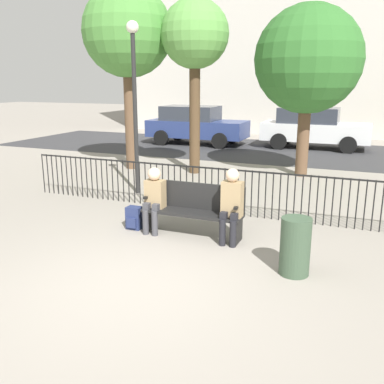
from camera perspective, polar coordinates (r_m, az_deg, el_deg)
name	(u,v)px	position (r m, az deg, el deg)	size (l,w,h in m)	color
ground_plane	(136,284)	(5.92, -7.53, -12.12)	(80.00, 80.00, 0.00)	gray
park_bench	(194,208)	(7.48, 0.23, -2.12)	(1.78, 0.45, 0.92)	black
seated_person_0	(154,196)	(7.61, -5.09, -0.50)	(0.34, 0.39, 1.18)	#3D3D42
seated_person_1	(231,202)	(7.08, 5.28, -1.31)	(0.34, 0.39, 1.27)	black
backpack	(134,218)	(7.94, -7.71, -3.47)	(0.28, 0.24, 0.42)	navy
fence_railing	(218,187)	(8.73, 3.54, 0.73)	(9.01, 0.03, 0.95)	black
tree_0	(195,38)	(12.54, 0.38, 19.90)	(1.90, 1.90, 4.86)	#4C3823
tree_1	(308,60)	(12.49, 15.23, 16.59)	(2.91, 2.91, 4.67)	brown
tree_2	(127,33)	(13.36, -8.61, 20.19)	(2.62, 2.62, 5.35)	brown
lamp_post	(134,84)	(10.17, -7.71, 14.10)	(0.28, 0.28, 3.95)	black
street_surface	(290,152)	(16.98, 12.89, 5.27)	(24.00, 6.00, 0.01)	#333335
parked_car_1	(195,124)	(18.52, 0.47, 8.99)	(4.20, 1.94, 1.62)	navy
parked_car_2	(314,127)	(18.06, 15.90, 8.30)	(4.20, 1.94, 1.62)	silver
building_facade	(324,2)	(25.02, 17.15, 23.04)	(20.00, 6.00, 13.17)	beige
trash_bin	(295,246)	(6.17, 13.60, -7.06)	(0.42, 0.42, 0.83)	#384C38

